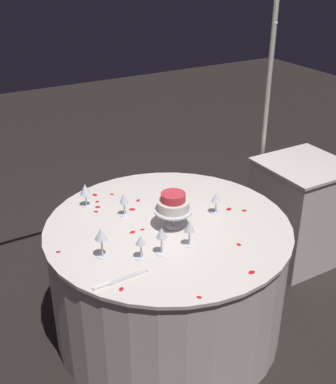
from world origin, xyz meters
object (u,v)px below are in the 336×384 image
at_px(side_table, 299,212).
at_px(wine_glass_3, 85,190).
at_px(cake_knife, 117,280).
at_px(wine_glass_2, 124,199).
at_px(wine_glass_4, 101,235).
at_px(wine_glass_6, 216,199).
at_px(main_table, 168,277).
at_px(wine_glass_5, 190,228).
at_px(wine_glass_0, 162,235).
at_px(tiered_cake, 173,205).
at_px(wine_glass_1, 141,242).
at_px(decorative_arch, 122,67).

xyz_separation_m(side_table, wine_glass_3, (-1.56, 0.27, 0.46)).
bearing_deg(cake_knife, wine_glass_2, 61.45).
bearing_deg(wine_glass_4, wine_glass_6, 6.28).
bearing_deg(wine_glass_3, cake_knife, -100.79).
xyz_separation_m(wine_glass_6, cake_knife, (-0.79, -0.31, -0.09)).
xyz_separation_m(main_table, wine_glass_5, (-0.01, -0.24, 0.48)).
xyz_separation_m(side_table, wine_glass_2, (-1.41, 0.05, 0.46)).
bearing_deg(wine_glass_0, tiered_cake, 47.45).
distance_m(main_table, side_table, 1.25).
distance_m(wine_glass_1, wine_glass_6, 0.63).
height_order(wine_glass_1, wine_glass_6, wine_glass_1).
height_order(decorative_arch, side_table, decorative_arch).
distance_m(wine_glass_1, cake_knife, 0.24).
bearing_deg(side_table, wine_glass_3, 170.19).
bearing_deg(wine_glass_3, tiered_cake, -54.02).
relative_size(decorative_arch, wine_glass_6, 17.57).
xyz_separation_m(main_table, side_table, (1.24, 0.17, 0.02)).
distance_m(decorative_arch, wine_glass_3, 0.77).
bearing_deg(wine_glass_3, side_table, -9.81).
distance_m(side_table, wine_glass_3, 1.65).
bearing_deg(decorative_arch, wine_glass_5, -90.65).
xyz_separation_m(decorative_arch, wine_glass_0, (-0.18, -0.78, -0.68)).
height_order(main_table, cake_knife, cake_knife).
height_order(wine_glass_3, wine_glass_4, wine_glass_4).
height_order(wine_glass_3, wine_glass_6, wine_glass_3).
bearing_deg(main_table, wine_glass_2, 126.99).
relative_size(side_table, wine_glass_0, 5.03).
bearing_deg(wine_glass_4, side_table, 9.49).
bearing_deg(wine_glass_6, wine_glass_0, -156.62).
relative_size(main_table, side_table, 1.80).
distance_m(decorative_arch, wine_glass_6, 0.96).
height_order(wine_glass_1, wine_glass_3, wine_glass_3).
height_order(main_table, wine_glass_5, wine_glass_5).
distance_m(tiered_cake, wine_glass_2, 0.32).
height_order(tiered_cake, wine_glass_3, tiered_cake).
xyz_separation_m(main_table, wine_glass_2, (-0.17, 0.22, 0.48)).
bearing_deg(wine_glass_1, decorative_arch, 69.47).
relative_size(main_table, wine_glass_1, 10.29).
bearing_deg(wine_glass_5, wine_glass_2, 109.09).
bearing_deg(cake_knife, main_table, 35.15).
distance_m(main_table, wine_glass_0, 0.57).
xyz_separation_m(side_table, wine_glass_1, (-1.53, -0.39, 0.45)).
xyz_separation_m(tiered_cake, wine_glass_4, (-0.47, -0.08, -0.01)).
bearing_deg(main_table, decorative_arch, 89.87).
bearing_deg(wine_glass_2, wine_glass_6, -27.26).
xyz_separation_m(tiered_cake, wine_glass_0, (-0.19, -0.21, -0.02)).
bearing_deg(wine_glass_6, wine_glass_5, -146.19).
distance_m(decorative_arch, cake_knife, 1.27).
relative_size(side_table, wine_glass_3, 5.28).
relative_size(wine_glass_0, wine_glass_4, 0.92).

